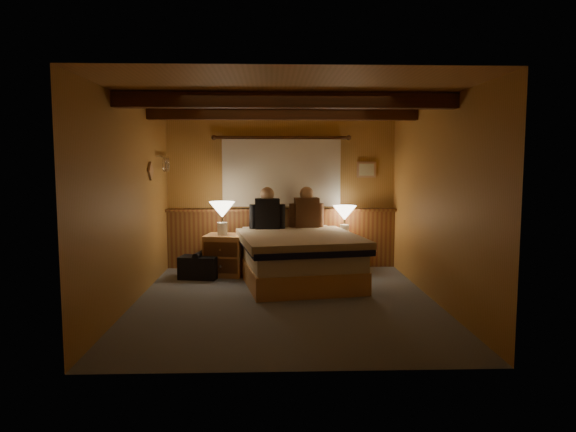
{
  "coord_description": "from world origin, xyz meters",
  "views": [
    {
      "loc": [
        -0.17,
        -6.04,
        1.67
      ],
      "look_at": [
        0.05,
        0.4,
        0.99
      ],
      "focal_mm": 32.0,
      "sensor_mm": 36.0,
      "label": 1
    }
  ],
  "objects_px": {
    "bed": "(298,257)",
    "lamp_right": "(345,215)",
    "lamp_left": "(222,212)",
    "person_left": "(267,212)",
    "nightstand_right": "(345,253)",
    "person_right": "(307,211)",
    "nightstand_left": "(225,255)",
    "duffel_bag": "(199,267)"
  },
  "relations": [
    {
      "from": "nightstand_left",
      "to": "person_right",
      "type": "xyz_separation_m",
      "value": [
        1.23,
        0.28,
        0.63
      ]
    },
    {
      "from": "nightstand_right",
      "to": "person_right",
      "type": "relative_size",
      "value": 0.86
    },
    {
      "from": "nightstand_right",
      "to": "lamp_right",
      "type": "relative_size",
      "value": 1.19
    },
    {
      "from": "person_right",
      "to": "lamp_right",
      "type": "bearing_deg",
      "value": -1.92
    },
    {
      "from": "bed",
      "to": "lamp_right",
      "type": "relative_size",
      "value": 4.69
    },
    {
      "from": "nightstand_left",
      "to": "nightstand_right",
      "type": "bearing_deg",
      "value": 18.51
    },
    {
      "from": "bed",
      "to": "nightstand_left",
      "type": "height_order",
      "value": "bed"
    },
    {
      "from": "nightstand_left",
      "to": "duffel_bag",
      "type": "relative_size",
      "value": 1.06
    },
    {
      "from": "person_right",
      "to": "bed",
      "type": "bearing_deg",
      "value": -108.45
    },
    {
      "from": "lamp_left",
      "to": "lamp_right",
      "type": "height_order",
      "value": "lamp_left"
    },
    {
      "from": "nightstand_right",
      "to": "duffel_bag",
      "type": "distance_m",
      "value": 2.24
    },
    {
      "from": "lamp_left",
      "to": "person_left",
      "type": "xyz_separation_m",
      "value": [
        0.66,
        0.15,
        -0.02
      ]
    },
    {
      "from": "person_right",
      "to": "person_left",
      "type": "bearing_deg",
      "value": -169.84
    },
    {
      "from": "duffel_bag",
      "to": "lamp_right",
      "type": "bearing_deg",
      "value": 24.62
    },
    {
      "from": "lamp_right",
      "to": "person_right",
      "type": "xyz_separation_m",
      "value": [
        -0.59,
        -0.04,
        0.07
      ]
    },
    {
      "from": "person_left",
      "to": "duffel_bag",
      "type": "bearing_deg",
      "value": -164.39
    },
    {
      "from": "nightstand_right",
      "to": "person_left",
      "type": "relative_size",
      "value": 0.86
    },
    {
      "from": "nightstand_left",
      "to": "duffel_bag",
      "type": "xyz_separation_m",
      "value": [
        -0.35,
        -0.21,
        -0.13
      ]
    },
    {
      "from": "bed",
      "to": "nightstand_right",
      "type": "distance_m",
      "value": 1.09
    },
    {
      "from": "lamp_left",
      "to": "bed",
      "type": "bearing_deg",
      "value": -22.12
    },
    {
      "from": "person_right",
      "to": "duffel_bag",
      "type": "distance_m",
      "value": 1.83
    },
    {
      "from": "nightstand_right",
      "to": "person_left",
      "type": "height_order",
      "value": "person_left"
    },
    {
      "from": "person_left",
      "to": "duffel_bag",
      "type": "height_order",
      "value": "person_left"
    },
    {
      "from": "person_right",
      "to": "nightstand_left",
      "type": "bearing_deg",
      "value": -172.8
    },
    {
      "from": "person_left",
      "to": "nightstand_left",
      "type": "bearing_deg",
      "value": -172.69
    },
    {
      "from": "nightstand_left",
      "to": "lamp_right",
      "type": "height_order",
      "value": "lamp_right"
    },
    {
      "from": "nightstand_right",
      "to": "duffel_bag",
      "type": "height_order",
      "value": "nightstand_right"
    },
    {
      "from": "nightstand_right",
      "to": "person_left",
      "type": "bearing_deg",
      "value": 176.37
    },
    {
      "from": "person_right",
      "to": "nightstand_right",
      "type": "bearing_deg",
      "value": -4.73
    },
    {
      "from": "person_left",
      "to": "lamp_left",
      "type": "bearing_deg",
      "value": -169.96
    },
    {
      "from": "person_left",
      "to": "duffel_bag",
      "type": "xyz_separation_m",
      "value": [
        -0.98,
        -0.32,
        -0.76
      ]
    },
    {
      "from": "bed",
      "to": "duffel_bag",
      "type": "relative_size",
      "value": 3.76
    },
    {
      "from": "nightstand_right",
      "to": "duffel_bag",
      "type": "xyz_separation_m",
      "value": [
        -2.19,
        -0.5,
        -0.1
      ]
    },
    {
      "from": "nightstand_right",
      "to": "lamp_left",
      "type": "distance_m",
      "value": 2.01
    },
    {
      "from": "lamp_left",
      "to": "nightstand_left",
      "type": "bearing_deg",
      "value": 54.14
    },
    {
      "from": "bed",
      "to": "duffel_bag",
      "type": "distance_m",
      "value": 1.45
    },
    {
      "from": "bed",
      "to": "person_left",
      "type": "height_order",
      "value": "person_left"
    },
    {
      "from": "nightstand_right",
      "to": "person_right",
      "type": "bearing_deg",
      "value": 168.8
    },
    {
      "from": "nightstand_right",
      "to": "lamp_right",
      "type": "height_order",
      "value": "lamp_right"
    },
    {
      "from": "bed",
      "to": "nightstand_right",
      "type": "xyz_separation_m",
      "value": [
        0.77,
        0.76,
        -0.09
      ]
    },
    {
      "from": "nightstand_left",
      "to": "person_right",
      "type": "relative_size",
      "value": 0.96
    },
    {
      "from": "lamp_left",
      "to": "duffel_bag",
      "type": "relative_size",
      "value": 0.83
    }
  ]
}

